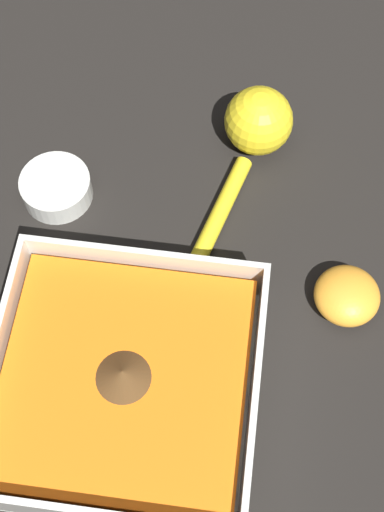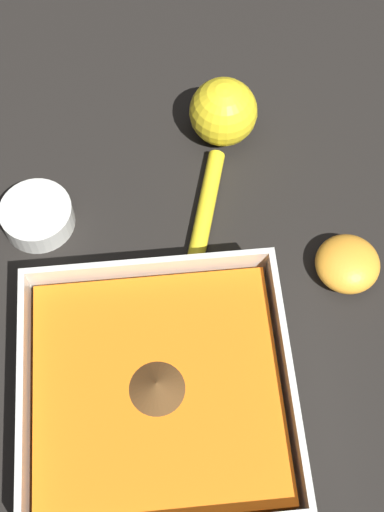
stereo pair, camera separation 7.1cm
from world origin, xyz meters
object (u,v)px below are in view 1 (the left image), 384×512
at_px(lemon_squeezer, 255,129).
at_px(square_dish, 126,385).
at_px(lemon_half, 347,296).
at_px(spice_bowl, 56,188).

bearing_deg(lemon_squeezer, square_dish, 178.78).
xyz_separation_m(square_dish, lemon_half, (-0.20, -0.12, -0.01)).
bearing_deg(square_dish, spice_bowl, -61.48).
xyz_separation_m(lemon_squeezer, lemon_half, (-0.11, 0.18, -0.02)).
height_order(square_dish, lemon_squeezer, lemon_squeezer).
distance_m(spice_bowl, lemon_squeezer, 0.23).
distance_m(lemon_squeezer, lemon_half, 0.21).
distance_m(square_dish, spice_bowl, 0.24).
relative_size(spice_bowl, lemon_half, 1.15).
bearing_deg(lemon_half, square_dish, 31.06).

